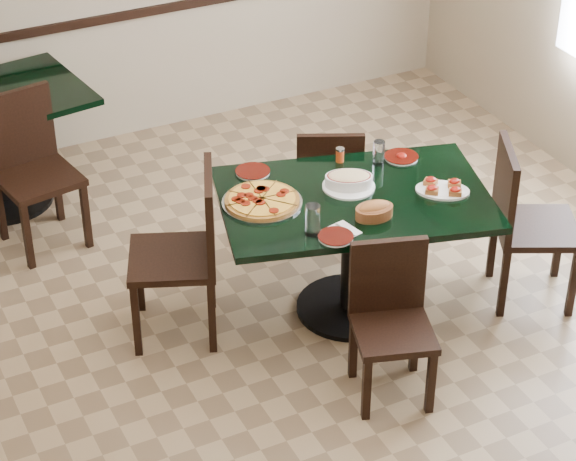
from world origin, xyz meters
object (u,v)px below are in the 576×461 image
back_chair_near (30,161)px  pepperoni_pizza (262,200)px  bread_basket (374,211)px  chair_right (522,216)px  chair_left (189,245)px  main_table (353,225)px  chair_far (329,182)px  lasagna_casserole (349,180)px  chair_near (390,313)px  bruschetta_platter (443,188)px

back_chair_near → pepperoni_pizza: 1.65m
bread_basket → chair_right: bearing=-1.2°
chair_right → chair_left: bearing=99.6°
main_table → back_chair_near: 2.04m
chair_left → chair_far: bearing=132.6°
back_chair_near → lasagna_casserole: size_ratio=3.16×
main_table → chair_right: chair_right is taller
chair_near → lasagna_casserole: size_ratio=2.74×
chair_far → bread_basket: 0.92m
chair_right → back_chair_near: bearing=77.4°
chair_near → back_chair_near: (-1.22, 2.16, 0.08)m
chair_right → lasagna_casserole: chair_right is taller
main_table → chair_near: size_ratio=1.95×
chair_far → bread_basket: size_ratio=3.92×
chair_right → lasagna_casserole: 1.00m
bread_basket → bruschetta_platter: bearing=10.0°
main_table → bread_basket: size_ratio=7.61×
chair_far → chair_near: size_ratio=1.01×
main_table → pepperoni_pizza: bearing=177.4°
main_table → chair_right: size_ratio=1.70×
pepperoni_pizza → bruschetta_platter: (0.91, -0.32, 0.01)m
chair_near → back_chair_near: size_ratio=0.87×
pepperoni_pizza → bread_basket: (0.46, -0.38, 0.02)m
chair_far → pepperoni_pizza: bearing=60.6°
chair_far → bruschetta_platter: bearing=133.5°
chair_right → pepperoni_pizza: chair_right is taller
chair_far → chair_right: chair_right is taller
chair_near → chair_left: 1.13m
chair_far → back_chair_near: back_chair_near is taller
chair_near → pepperoni_pizza: size_ratio=1.94×
chair_far → chair_near: chair_far is taller
chair_far → bruschetta_platter: size_ratio=2.37×
bread_basket → main_table: bearing=89.7°
lasagna_casserole → main_table: bearing=-74.9°
back_chair_near → bread_basket: 2.22m
chair_near → chair_right: chair_right is taller
bruschetta_platter → lasagna_casserole: bearing=-175.1°
lasagna_casserole → bruschetta_platter: bearing=-7.1°
main_table → chair_right: 0.95m
main_table → bruschetta_platter: 0.52m
chair_right → bread_basket: bearing=112.0°
chair_near → pepperoni_pizza: chair_near is taller
chair_near → pepperoni_pizza: 0.91m
back_chair_near → chair_near: bearing=-70.3°
chair_far → lasagna_casserole: bearing=97.5°
main_table → chair_far: 0.65m
back_chair_near → bread_basket: size_ratio=4.49×
back_chair_near → pepperoni_pizza: size_ratio=2.24×
chair_near → bruschetta_platter: (0.58, 0.47, 0.32)m
main_table → lasagna_casserole: (0.01, 0.09, 0.23)m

